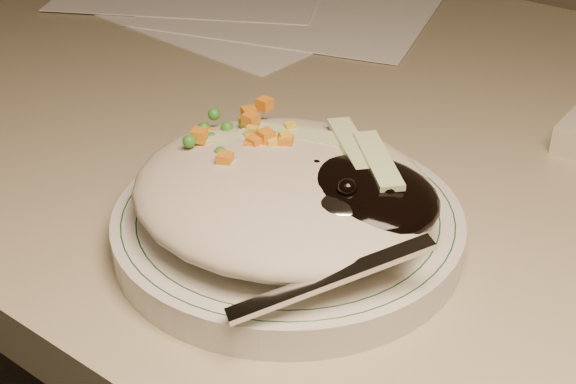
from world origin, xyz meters
The scene contains 5 objects.
desk centered at (0.00, 1.38, 0.54)m, with size 1.40×0.70×0.74m.
plate centered at (-0.08, 1.18, 0.75)m, with size 0.22×0.22×0.02m, color silver.
plate_rim centered at (-0.08, 1.18, 0.76)m, with size 0.21×0.21×0.00m.
meal centered at (-0.07, 1.18, 0.78)m, with size 0.21×0.19×0.05m.
papers centered at (-0.41, 1.52, 0.74)m, with size 0.49×0.33×0.00m.
Camera 1 is at (0.18, 0.85, 1.04)m, focal length 50.00 mm.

